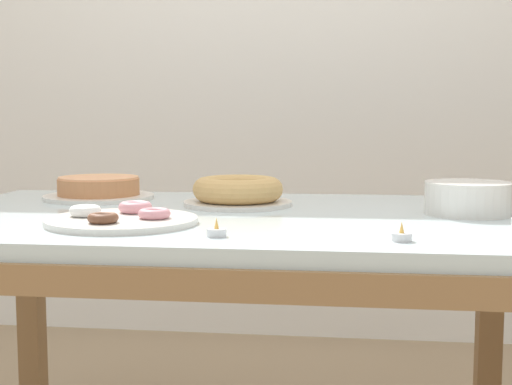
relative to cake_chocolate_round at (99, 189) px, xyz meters
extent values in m
cube|color=white|center=(0.42, 1.23, 0.51)|extent=(8.00, 0.10, 2.60)
cube|color=silver|center=(0.42, -0.26, -0.05)|extent=(1.54, 0.94, 0.04)
cube|color=olive|center=(0.42, -0.71, -0.09)|extent=(1.57, 0.08, 0.06)
cube|color=olive|center=(0.42, 0.19, -0.09)|extent=(1.57, 0.08, 0.06)
cube|color=olive|center=(-0.30, 0.16, -0.44)|extent=(0.07, 0.07, 0.70)
cube|color=olive|center=(1.15, 0.16, -0.44)|extent=(0.07, 0.07, 0.70)
cylinder|color=silver|center=(0.00, 0.00, -0.02)|extent=(0.32, 0.32, 0.01)
cylinder|color=#BC7A4C|center=(0.00, 0.00, 0.01)|extent=(0.24, 0.24, 0.05)
cylinder|color=#EDA16C|center=(0.00, 0.00, 0.03)|extent=(0.23, 0.23, 0.01)
cylinder|color=silver|center=(0.43, -0.10, -0.02)|extent=(0.29, 0.29, 0.01)
torus|color=tan|center=(0.43, -0.10, 0.02)|extent=(0.24, 0.24, 0.06)
cylinder|color=silver|center=(0.22, -0.46, -0.02)|extent=(0.34, 0.34, 0.01)
torus|color=pink|center=(0.29, -0.46, 0.00)|extent=(0.07, 0.07, 0.02)
torus|color=pink|center=(0.22, -0.38, 0.00)|extent=(0.08, 0.08, 0.03)
torus|color=white|center=(0.13, -0.45, 0.00)|extent=(0.07, 0.07, 0.02)
torus|color=brown|center=(0.20, -0.54, 0.00)|extent=(0.07, 0.07, 0.02)
cylinder|color=silver|center=(1.01, -0.21, -0.02)|extent=(0.21, 0.21, 0.01)
cylinder|color=silver|center=(1.01, -0.21, -0.01)|extent=(0.21, 0.21, 0.01)
cylinder|color=silver|center=(1.01, -0.21, 0.00)|extent=(0.21, 0.21, 0.01)
cylinder|color=silver|center=(1.01, -0.21, 0.01)|extent=(0.21, 0.21, 0.01)
cylinder|color=silver|center=(1.01, -0.21, 0.02)|extent=(0.21, 0.21, 0.01)
cylinder|color=silver|center=(1.01, -0.21, 0.03)|extent=(0.21, 0.21, 0.01)
cylinder|color=silver|center=(1.01, -0.21, 0.04)|extent=(0.21, 0.21, 0.01)
cylinder|color=silver|center=(1.01, -0.21, 0.05)|extent=(0.21, 0.21, 0.01)
cylinder|color=silver|center=(0.46, -0.60, -0.02)|extent=(0.04, 0.04, 0.02)
cylinder|color=white|center=(0.46, -0.60, -0.01)|extent=(0.03, 0.03, 0.00)
cone|color=#F9B74C|center=(0.46, -0.60, 0.00)|extent=(0.01, 0.01, 0.02)
cylinder|color=silver|center=(0.82, -0.61, -0.02)|extent=(0.04, 0.04, 0.02)
cylinder|color=white|center=(0.82, -0.61, -0.01)|extent=(0.03, 0.03, 0.00)
cone|color=#F9B74C|center=(0.82, -0.61, 0.00)|extent=(0.01, 0.01, 0.02)
cylinder|color=silver|center=(1.10, 0.01, -0.02)|extent=(0.04, 0.04, 0.02)
cylinder|color=white|center=(1.10, 0.01, -0.01)|extent=(0.03, 0.03, 0.00)
cone|color=#F9B74C|center=(1.10, 0.01, 0.00)|extent=(0.01, 0.01, 0.02)
camera|label=1|loc=(0.71, -1.99, 0.21)|focal=50.00mm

